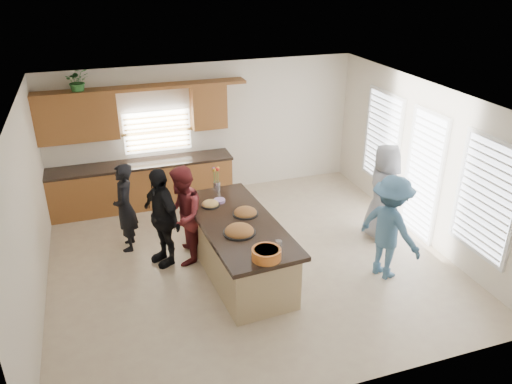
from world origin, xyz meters
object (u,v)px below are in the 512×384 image
object	(u,v)px
woman_left_mid	(183,216)
island	(238,249)
salad_bowl	(266,253)
woman_right_back	(390,228)
woman_left_back	(125,208)
woman_left_front	(161,217)
woman_right_front	(383,192)

from	to	relation	value
woman_left_mid	island	bearing A→B (deg)	65.29
salad_bowl	woman_right_back	world-z (taller)	woman_right_back
woman_left_back	woman_left_mid	bearing A→B (deg)	57.92
woman_right_back	woman_left_front	bearing A→B (deg)	45.87
salad_bowl	woman_left_front	xyz separation A→B (m)	(-1.16, 1.86, -0.18)
woman_right_back	woman_right_front	size ratio (longest dim) A/B	0.97
island	woman_left_mid	bearing A→B (deg)	134.97
woman_left_front	woman_right_front	xyz separation A→B (m)	(3.90, -0.40, 0.04)
salad_bowl	woman_right_front	bearing A→B (deg)	28.05
woman_right_back	woman_right_front	world-z (taller)	woman_right_front
woman_left_mid	woman_right_back	bearing A→B (deg)	80.41
salad_bowl	woman_left_mid	size ratio (longest dim) A/B	0.24
woman_left_front	woman_left_back	bearing A→B (deg)	-163.30
island	woman_left_back	distance (m)	2.15
salad_bowl	woman_right_front	distance (m)	3.11
salad_bowl	woman_left_mid	bearing A→B (deg)	114.50
woman_right_back	woman_left_mid	bearing A→B (deg)	44.44
woman_left_front	woman_right_front	size ratio (longest dim) A/B	0.95
woman_left_front	island	bearing A→B (deg)	34.48
island	woman_left_front	world-z (taller)	woman_left_front
island	woman_left_mid	distance (m)	1.07
island	woman_left_mid	world-z (taller)	woman_left_mid
woman_left_front	woman_right_front	distance (m)	3.92
woman_left_front	woman_right_front	world-z (taller)	woman_right_front
woman_left_mid	woman_left_front	size ratio (longest dim) A/B	1.00
island	woman_right_front	world-z (taller)	woman_right_front
woman_left_back	woman_right_back	xyz separation A→B (m)	(3.86, -2.16, 0.07)
woman_left_back	woman_left_front	world-z (taller)	woman_left_front
woman_left_front	woman_right_front	bearing A→B (deg)	61.88
island	woman_right_back	world-z (taller)	woman_right_back
island	woman_left_back	size ratio (longest dim) A/B	1.75
salad_bowl	woman_left_back	bearing A→B (deg)	123.87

